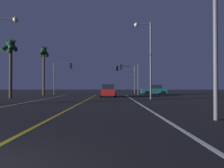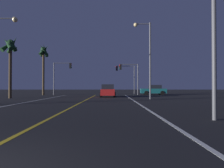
{
  "view_description": "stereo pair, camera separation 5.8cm",
  "coord_description": "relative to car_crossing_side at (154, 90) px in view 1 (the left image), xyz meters",
  "views": [
    {
      "loc": [
        2.66,
        -2.54,
        1.38
      ],
      "look_at": [
        2.59,
        28.78,
        1.79
      ],
      "focal_mm": 33.32,
      "sensor_mm": 36.0,
      "label": 1
    },
    {
      "loc": [
        2.71,
        -2.54,
        1.38
      ],
      "look_at": [
        2.59,
        28.78,
        1.79
      ],
      "focal_mm": 33.32,
      "sensor_mm": 36.0,
      "label": 2
    }
  ],
  "objects": [
    {
      "name": "car_ahead_far",
      "position": [
        -7.74,
        -7.76,
        0.0
      ],
      "size": [
        2.02,
        4.3,
        1.7
      ],
      "rotation": [
        0.0,
        0.0,
        1.57
      ],
      "color": "black",
      "rests_on": "ground"
    },
    {
      "name": "lane_center_divider",
      "position": [
        -9.9,
        -20.44,
        -0.82
      ],
      "size": [
        0.16,
        37.7,
        0.01
      ],
      "primitive_type": "cube",
      "color": "gold",
      "rests_on": "ground"
    },
    {
      "name": "street_lamp_left_mid",
      "position": [
        -16.43,
        -18.5,
        3.83
      ],
      "size": [
        1.83,
        0.44,
        7.27
      ],
      "color": "#4C4C51",
      "rests_on": "ground"
    },
    {
      "name": "traffic_light_near_left",
      "position": [
        -15.5,
        -1.09,
        3.19
      ],
      "size": [
        3.08,
        0.36,
        5.4
      ],
      "color": "#4C4C51",
      "rests_on": "ground"
    },
    {
      "name": "traffic_light_far_right",
      "position": [
        -4.61,
        4.41,
        3.26
      ],
      "size": [
        3.68,
        0.36,
        5.45
      ],
      "rotation": [
        0.0,
        0.0,
        3.14
      ],
      "color": "#4C4C51",
      "rests_on": "ground"
    },
    {
      "name": "lane_edge_right",
      "position": [
        -5.01,
        -20.44,
        -0.82
      ],
      "size": [
        0.16,
        37.7,
        0.01
      ],
      "primitive_type": "cube",
      "color": "silver",
      "rests_on": "ground"
    },
    {
      "name": "lane_edge_left",
      "position": [
        -14.79,
        -20.44,
        -0.82
      ],
      "size": [
        0.16,
        37.7,
        0.01
      ],
      "primitive_type": "cube",
      "color": "silver",
      "rests_on": "ground"
    },
    {
      "name": "street_lamp_right_far",
      "position": [
        -3.34,
        -12.83,
        4.53
      ],
      "size": [
        1.92,
        0.44,
        8.53
      ],
      "rotation": [
        0.0,
        0.0,
        3.14
      ],
      "color": "#4C4C51",
      "rests_on": "ground"
    },
    {
      "name": "traffic_light_near_right",
      "position": [
        -4.39,
        -1.09,
        3.05
      ],
      "size": [
        3.2,
        0.36,
        5.18
      ],
      "rotation": [
        0.0,
        0.0,
        3.14
      ],
      "color": "#4C4C51",
      "rests_on": "ground"
    },
    {
      "name": "car_crossing_side",
      "position": [
        0.0,
        0.0,
        0.0
      ],
      "size": [
        4.3,
        2.02,
        1.7
      ],
      "rotation": [
        0.0,
        0.0,
        3.14
      ],
      "color": "black",
      "rests_on": "ground"
    },
    {
      "name": "palm_tree_left_far",
      "position": [
        -18.58,
        -1.36,
        5.87
      ],
      "size": [
        1.84,
        1.99,
        8.48
      ],
      "color": "#473826",
      "rests_on": "ground"
    },
    {
      "name": "palm_tree_left_mid",
      "position": [
        -19.41,
        -10.97,
        5.08
      ],
      "size": [
        2.22,
        2.35,
        7.48
      ],
      "color": "#473826",
      "rests_on": "ground"
    }
  ]
}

